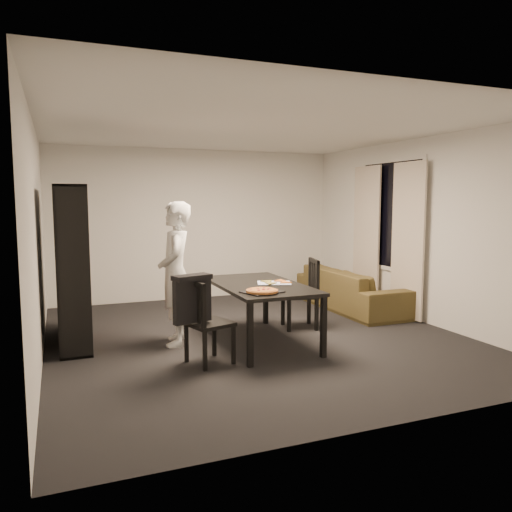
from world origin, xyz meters
name	(u,v)px	position (x,y,z in m)	size (l,w,h in m)	color
room	(255,235)	(0.00, 0.00, 1.30)	(5.01, 5.51, 2.61)	black
window_pane	(391,215)	(2.48, 0.60, 1.50)	(0.02, 1.40, 1.60)	black
window_frame	(391,215)	(2.48, 0.60, 1.50)	(0.03, 1.52, 1.72)	white
curtain_left	(408,240)	(2.40, 0.08, 1.15)	(0.03, 0.70, 2.25)	beige
curtain_right	(366,236)	(2.40, 1.12, 1.15)	(0.03, 0.70, 2.25)	beige
bookshelf	(71,265)	(-2.16, 0.60, 0.95)	(0.35, 1.50, 1.90)	black
dining_table	(259,289)	(-0.05, -0.25, 0.66)	(0.96, 1.73, 0.72)	black
chair_left	(203,317)	(-0.92, -0.82, 0.51)	(0.52, 0.52, 0.90)	black
chair_right	(306,289)	(0.81, 0.16, 0.54)	(0.52, 0.52, 0.94)	black
draped_jacket	(192,297)	(-1.04, -0.85, 0.74)	(0.43, 0.29, 0.50)	black
person	(175,274)	(-1.01, 0.05, 0.86)	(0.63, 0.41, 1.71)	white
baking_tray	(262,292)	(-0.23, -0.79, 0.73)	(0.40, 0.32, 0.01)	black
pepperoni_pizza	(262,291)	(-0.25, -0.83, 0.75)	(0.35, 0.35, 0.03)	#AE6532
kitchen_towel	(274,283)	(0.13, -0.29, 0.73)	(0.40, 0.30, 0.01)	white
pizza_slices	(276,282)	(0.15, -0.28, 0.74)	(0.37, 0.31, 0.01)	#B97139
sofa	(352,289)	(2.02, 0.93, 0.32)	(2.20, 0.86, 0.64)	#43401A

